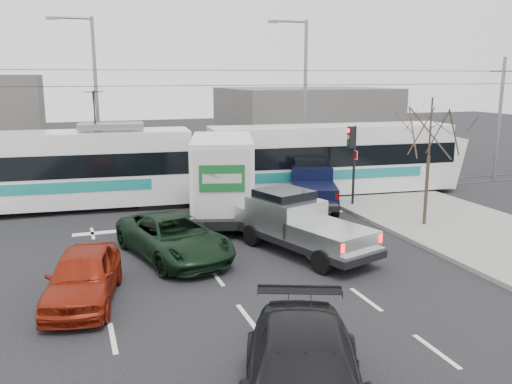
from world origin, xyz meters
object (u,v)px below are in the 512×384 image
object	(u,v)px
tram	(199,164)
green_car	(174,237)
dark_car	(304,382)
street_lamp_far	(93,91)
red_car	(83,276)
street_lamp_near	(302,90)
silver_pickup	(297,223)
navy_pickup	(312,184)
box_truck	(222,178)
traffic_signal	(352,148)
bare_tree	(430,133)

from	to	relation	value
tram	green_car	xyz separation A→B (m)	(-2.72, -7.70, -1.14)
dark_car	tram	bearing A→B (deg)	104.30
street_lamp_far	red_car	xyz separation A→B (m)	(-1.34, -16.58, -4.39)
street_lamp_near	green_car	bearing A→B (deg)	-129.86
silver_pickup	navy_pickup	xyz separation A→B (m)	(3.27, 5.83, 0.05)
box_truck	green_car	bearing A→B (deg)	-107.42
street_lamp_far	tram	bearing A→B (deg)	-54.55
silver_pickup	street_lamp_near	bearing A→B (deg)	47.35
traffic_signal	tram	xyz separation A→B (m)	(-6.30, 3.38, -0.88)
silver_pickup	box_truck	distance (m)	5.40
traffic_signal	silver_pickup	xyz separation A→B (m)	(-4.86, -5.01, -1.73)
tram	dark_car	xyz separation A→B (m)	(-2.27, -17.19, -1.09)
bare_tree	box_truck	bearing A→B (deg)	149.68
traffic_signal	street_lamp_far	xyz separation A→B (m)	(-10.66, 9.50, 2.37)
traffic_signal	dark_car	distance (m)	16.37
street_lamp_far	box_truck	size ratio (longest dim) A/B	1.22
street_lamp_near	green_car	world-z (taller)	street_lamp_near
green_car	red_car	bearing A→B (deg)	-151.54
tram	box_truck	bearing A→B (deg)	-80.59
green_car	dark_car	xyz separation A→B (m)	(0.45, -9.49, 0.05)
silver_pickup	dark_car	size ratio (longest dim) A/B	1.10
navy_pickup	box_truck	bearing A→B (deg)	-151.89
green_car	bare_tree	bearing A→B (deg)	-12.64
navy_pickup	dark_car	bearing A→B (deg)	-95.17
navy_pickup	dark_car	xyz separation A→B (m)	(-6.99, -14.61, -0.29)
tram	navy_pickup	distance (m)	5.43
red_car	box_truck	bearing A→B (deg)	62.81
red_car	dark_car	world-z (taller)	dark_car
box_truck	green_car	world-z (taller)	box_truck
tram	box_truck	world-z (taller)	tram
bare_tree	tram	size ratio (longest dim) A/B	0.19
silver_pickup	navy_pickup	world-z (taller)	navy_pickup
street_lamp_far	green_car	size ratio (longest dim) A/B	1.73
bare_tree	traffic_signal	size ratio (longest dim) A/B	1.39
navy_pickup	bare_tree	bearing A→B (deg)	-40.17
traffic_signal	street_lamp_near	bearing A→B (deg)	83.59
street_lamp_near	silver_pickup	size ratio (longest dim) A/B	1.52
traffic_signal	street_lamp_near	world-z (taller)	street_lamp_near
bare_tree	tram	bearing A→B (deg)	135.18
street_lamp_near	silver_pickup	world-z (taller)	street_lamp_near
navy_pickup	silver_pickup	bearing A→B (deg)	-98.95
red_car	street_lamp_far	bearing A→B (deg)	97.37
street_lamp_near	red_car	bearing A→B (deg)	-131.37
dark_car	silver_pickup	bearing A→B (deg)	88.93
silver_pickup	box_truck	size ratio (longest dim) A/B	0.80
tram	red_car	world-z (taller)	tram
traffic_signal	red_car	size ratio (longest dim) A/B	0.85
box_truck	dark_car	xyz separation A→B (m)	(-2.52, -14.01, -0.95)
street_lamp_near	box_truck	world-z (taller)	street_lamp_near
silver_pickup	navy_pickup	size ratio (longest dim) A/B	1.08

